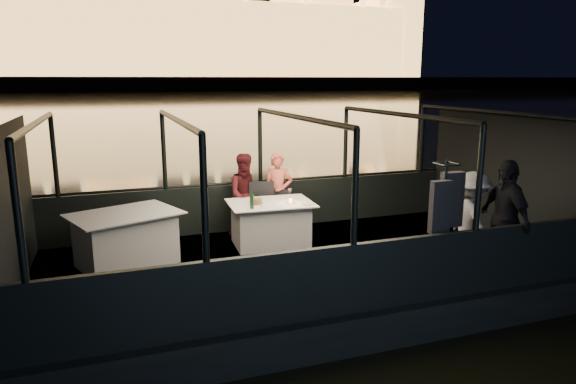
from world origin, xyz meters
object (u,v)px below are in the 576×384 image
object	(u,v)px
coat_stand	(442,227)
dining_table_aft	(126,241)
chair_port_left	(265,214)
chair_port_right	(282,212)
dining_table_central	(271,223)
person_woman_coral	(278,193)
passenger_stripe	(472,216)
person_man_maroon	(247,196)
passenger_dark	(504,221)
wine_bottle	(252,200)

from	to	relation	value
coat_stand	dining_table_aft	bearing A→B (deg)	148.47
chair_port_left	chair_port_right	xyz separation A→B (m)	(0.33, 0.00, 0.00)
dining_table_central	chair_port_right	bearing A→B (deg)	51.08
person_woman_coral	passenger_stripe	world-z (taller)	passenger_stripe
person_man_maroon	passenger_dark	world-z (taller)	passenger_dark
coat_stand	person_man_maroon	bearing A→B (deg)	118.38
chair_port_left	coat_stand	size ratio (longest dim) A/B	0.55
chair_port_left	coat_stand	world-z (taller)	coat_stand
person_woman_coral	wine_bottle	world-z (taller)	person_woman_coral
chair_port_right	passenger_stripe	size ratio (longest dim) A/B	0.55
person_woman_coral	person_man_maroon	xyz separation A→B (m)	(-0.61, 0.00, 0.00)
passenger_stripe	wine_bottle	size ratio (longest dim) A/B	4.92
dining_table_central	chair_port_left	distance (m)	0.46
dining_table_aft	wine_bottle	xyz separation A→B (m)	(2.01, -0.12, 0.53)
chair_port_right	dining_table_aft	bearing A→B (deg)	-146.66
person_woman_coral	passenger_dark	distance (m)	4.04
dining_table_aft	person_woman_coral	distance (m)	2.98
person_man_maroon	passenger_dark	bearing A→B (deg)	-47.01
chair_port_left	person_man_maroon	size ratio (longest dim) A/B	0.65
wine_bottle	chair_port_left	bearing A→B (deg)	59.30
passenger_stripe	passenger_dark	world-z (taller)	passenger_dark
coat_stand	chair_port_right	bearing A→B (deg)	111.59
chair_port_right	wine_bottle	xyz separation A→B (m)	(-0.78, -0.77, 0.47)
dining_table_central	passenger_stripe	distance (m)	3.34
person_man_maroon	wine_bottle	distance (m)	1.07
chair_port_left	passenger_dark	world-z (taller)	passenger_dark
chair_port_left	wine_bottle	world-z (taller)	wine_bottle
person_man_maroon	passenger_dark	size ratio (longest dim) A/B	0.87
passenger_stripe	person_man_maroon	bearing A→B (deg)	49.97
chair_port_left	person_man_maroon	xyz separation A→B (m)	(-0.27, 0.27, 0.30)
dining_table_aft	person_man_maroon	bearing A→B (deg)	22.73
chair_port_right	wine_bottle	size ratio (longest dim) A/B	2.71
coat_stand	passenger_dark	distance (m)	1.17
wine_bottle	dining_table_central	bearing A→B (deg)	36.93
chair_port_left	person_woman_coral	distance (m)	0.53
passenger_dark	coat_stand	bearing A→B (deg)	-77.91
chair_port_left	coat_stand	bearing A→B (deg)	-47.39
chair_port_left	person_woman_coral	xyz separation A→B (m)	(0.34, 0.27, 0.30)
dining_table_aft	chair_port_right	xyz separation A→B (m)	(2.80, 0.65, 0.06)
chair_port_right	passenger_stripe	world-z (taller)	passenger_stripe
chair_port_right	dining_table_central	bearing A→B (deg)	-108.69
coat_stand	person_man_maroon	size ratio (longest dim) A/B	1.19
passenger_stripe	chair_port_left	bearing A→B (deg)	49.82
person_woman_coral	person_man_maroon	distance (m)	0.61
dining_table_central	passenger_dark	xyz separation A→B (m)	(2.76, -2.54, 0.47)
chair_port_right	person_man_maroon	distance (m)	0.72
chair_port_right	passenger_dark	bearing A→B (deg)	-31.06
passenger_dark	person_woman_coral	bearing A→B (deg)	-138.46
dining_table_central	passenger_dark	world-z (taller)	passenger_dark
dining_table_central	dining_table_aft	xyz separation A→B (m)	(-2.43, -0.20, 0.00)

